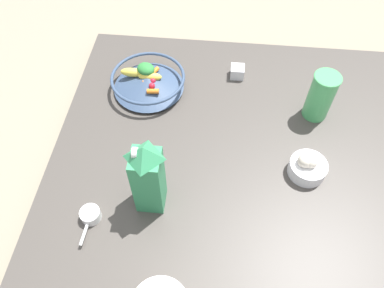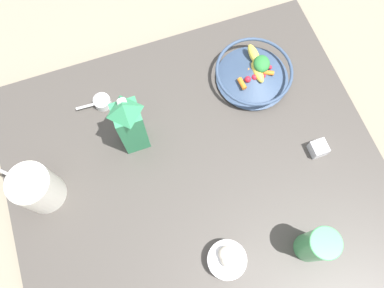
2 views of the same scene
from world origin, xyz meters
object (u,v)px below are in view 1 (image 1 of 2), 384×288
(fruit_bowl, at_px, (148,81))
(drinking_cup, at_px, (321,96))
(milk_carton, at_px, (148,177))
(garlic_bowl, at_px, (307,167))
(spice_jar, at_px, (237,72))

(fruit_bowl, distance_m, drinking_cup, 0.53)
(milk_carton, xyz_separation_m, drinking_cup, (-0.35, 0.45, -0.04))
(drinking_cup, relative_size, garlic_bowl, 1.53)
(fruit_bowl, height_order, milk_carton, milk_carton)
(spice_jar, bearing_deg, drinking_cup, 59.29)
(drinking_cup, height_order, spice_jar, drinking_cup)
(spice_jar, relative_size, garlic_bowl, 0.44)
(fruit_bowl, height_order, drinking_cup, drinking_cup)
(drinking_cup, bearing_deg, milk_carton, -52.44)
(milk_carton, relative_size, spice_jar, 5.37)
(milk_carton, relative_size, drinking_cup, 1.53)
(garlic_bowl, bearing_deg, milk_carton, -72.53)
(milk_carton, distance_m, spice_jar, 0.55)
(drinking_cup, xyz_separation_m, spice_jar, (-0.14, -0.24, -0.06))
(spice_jar, height_order, garlic_bowl, garlic_bowl)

